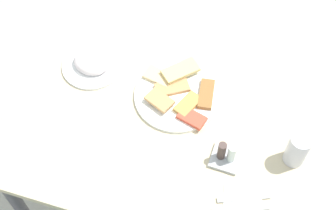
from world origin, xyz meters
name	(u,v)px	position (x,y,z in m)	size (l,w,h in m)	color
ground_plane	(163,201)	(0.00, 0.00, 0.00)	(6.00, 6.00, 0.00)	#B8B3AA
dining_table	(162,133)	(0.00, 0.00, 0.63)	(1.03, 0.76, 0.71)	beige
pide_platter	(178,94)	(-0.03, -0.11, 0.73)	(0.30, 0.30, 0.04)	white
salad_plate_greens	(92,63)	(0.30, -0.14, 0.73)	(0.22, 0.22, 0.06)	white
soda_can	(297,150)	(-0.44, 0.02, 0.78)	(0.07, 0.07, 0.12)	silver
paper_napkin	(242,204)	(-0.32, 0.21, 0.72)	(0.11, 0.11, 0.00)	white
fork	(244,198)	(-0.32, 0.20, 0.72)	(0.16, 0.02, 0.01)	silver
spoon	(241,209)	(-0.32, 0.23, 0.72)	(0.17, 0.01, 0.01)	silver
condiment_caddy	(226,155)	(-0.24, 0.08, 0.74)	(0.09, 0.09, 0.08)	#B2B2B7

